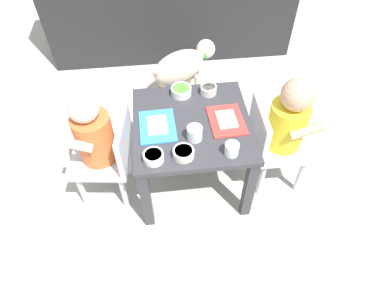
{
  "coord_description": "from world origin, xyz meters",
  "views": [
    {
      "loc": [
        -0.13,
        -1.07,
        1.49
      ],
      "look_at": [
        0.0,
        0.0,
        0.27
      ],
      "focal_mm": 31.47,
      "sensor_mm": 36.0,
      "label": 1
    }
  ],
  "objects_px": {
    "water_cup_right": "(232,150)",
    "cereal_bowl_left_side": "(154,157)",
    "food_tray_left": "(157,126)",
    "dog": "(183,65)",
    "cereal_bowl_right_side": "(181,91)",
    "dining_table": "(192,134)",
    "veggie_bowl_near": "(209,89)",
    "seated_child_left": "(97,138)",
    "food_tray_right": "(227,120)",
    "veggie_bowl_far": "(184,153)",
    "water_cup_left": "(195,134)",
    "seated_child_right": "(285,123)"
  },
  "relations": [
    {
      "from": "water_cup_right",
      "to": "cereal_bowl_left_side",
      "type": "distance_m",
      "value": 0.32
    },
    {
      "from": "food_tray_left",
      "to": "water_cup_right",
      "type": "xyz_separation_m",
      "value": [
        0.3,
        -0.19,
        0.02
      ]
    },
    {
      "from": "dog",
      "to": "cereal_bowl_right_side",
      "type": "bearing_deg",
      "value": -96.3
    },
    {
      "from": "dining_table",
      "to": "veggie_bowl_near",
      "type": "distance_m",
      "value": 0.24
    },
    {
      "from": "dining_table",
      "to": "food_tray_left",
      "type": "bearing_deg",
      "value": -176.11
    },
    {
      "from": "seated_child_left",
      "to": "food_tray_right",
      "type": "distance_m",
      "value": 0.58
    },
    {
      "from": "veggie_bowl_far",
      "to": "cereal_bowl_right_side",
      "type": "bearing_deg",
      "value": 85.84
    },
    {
      "from": "dog",
      "to": "water_cup_right",
      "type": "bearing_deg",
      "value": -82.88
    },
    {
      "from": "seated_child_left",
      "to": "food_tray_left",
      "type": "bearing_deg",
      "value": 1.95
    },
    {
      "from": "dining_table",
      "to": "water_cup_left",
      "type": "bearing_deg",
      "value": -88.33
    },
    {
      "from": "dining_table",
      "to": "water_cup_left",
      "type": "xyz_separation_m",
      "value": [
        0.0,
        -0.1,
        0.1
      ]
    },
    {
      "from": "water_cup_right",
      "to": "cereal_bowl_right_side",
      "type": "xyz_separation_m",
      "value": [
        -0.17,
        0.4,
        -0.0
      ]
    },
    {
      "from": "seated_child_left",
      "to": "water_cup_right",
      "type": "xyz_separation_m",
      "value": [
        0.57,
        -0.18,
        0.05
      ]
    },
    {
      "from": "seated_child_left",
      "to": "water_cup_left",
      "type": "height_order",
      "value": "seated_child_left"
    },
    {
      "from": "seated_child_left",
      "to": "dog",
      "type": "height_order",
      "value": "seated_child_left"
    },
    {
      "from": "food_tray_right",
      "to": "veggie_bowl_near",
      "type": "bearing_deg",
      "value": 104.11
    },
    {
      "from": "food_tray_left",
      "to": "cereal_bowl_right_side",
      "type": "distance_m",
      "value": 0.25
    },
    {
      "from": "seated_child_left",
      "to": "veggie_bowl_far",
      "type": "bearing_deg",
      "value": -25.01
    },
    {
      "from": "cereal_bowl_right_side",
      "to": "dog",
      "type": "bearing_deg",
      "value": 83.7
    },
    {
      "from": "dog",
      "to": "food_tray_left",
      "type": "distance_m",
      "value": 0.76
    },
    {
      "from": "water_cup_right",
      "to": "veggie_bowl_near",
      "type": "distance_m",
      "value": 0.4
    },
    {
      "from": "dining_table",
      "to": "food_tray_left",
      "type": "relative_size",
      "value": 2.51
    },
    {
      "from": "seated_child_left",
      "to": "seated_child_right",
      "type": "bearing_deg",
      "value": -1.05
    },
    {
      "from": "seated_child_right",
      "to": "veggie_bowl_near",
      "type": "xyz_separation_m",
      "value": [
        -0.32,
        0.23,
        0.04
      ]
    },
    {
      "from": "dining_table",
      "to": "seated_child_left",
      "type": "relative_size",
      "value": 0.84
    },
    {
      "from": "veggie_bowl_far",
      "to": "seated_child_left",
      "type": "bearing_deg",
      "value": 154.99
    },
    {
      "from": "veggie_bowl_far",
      "to": "cereal_bowl_right_side",
      "type": "xyz_separation_m",
      "value": [
        0.03,
        0.39,
        0.0
      ]
    },
    {
      "from": "seated_child_left",
      "to": "dog",
      "type": "relative_size",
      "value": 1.43
    },
    {
      "from": "seated_child_right",
      "to": "cereal_bowl_right_side",
      "type": "xyz_separation_m",
      "value": [
        -0.46,
        0.24,
        0.04
      ]
    },
    {
      "from": "water_cup_left",
      "to": "cereal_bowl_left_side",
      "type": "height_order",
      "value": "water_cup_left"
    },
    {
      "from": "dining_table",
      "to": "veggie_bowl_near",
      "type": "relative_size",
      "value": 6.78
    },
    {
      "from": "cereal_bowl_right_side",
      "to": "cereal_bowl_left_side",
      "type": "bearing_deg",
      "value": -110.78
    },
    {
      "from": "food_tray_left",
      "to": "water_cup_right",
      "type": "relative_size",
      "value": 3.55
    },
    {
      "from": "seated_child_left",
      "to": "cereal_bowl_right_side",
      "type": "xyz_separation_m",
      "value": [
        0.4,
        0.22,
        0.05
      ]
    },
    {
      "from": "water_cup_right",
      "to": "veggie_bowl_far",
      "type": "distance_m",
      "value": 0.2
    },
    {
      "from": "seated_child_right",
      "to": "cereal_bowl_left_side",
      "type": "xyz_separation_m",
      "value": [
        -0.61,
        -0.16,
        0.04
      ]
    },
    {
      "from": "food_tray_left",
      "to": "cereal_bowl_right_side",
      "type": "height_order",
      "value": "cereal_bowl_right_side"
    },
    {
      "from": "seated_child_left",
      "to": "veggie_bowl_near",
      "type": "relative_size",
      "value": 8.08
    },
    {
      "from": "food_tray_left",
      "to": "water_cup_right",
      "type": "height_order",
      "value": "water_cup_right"
    },
    {
      "from": "food_tray_right",
      "to": "cereal_bowl_right_side",
      "type": "height_order",
      "value": "cereal_bowl_right_side"
    },
    {
      "from": "seated_child_right",
      "to": "dog",
      "type": "bearing_deg",
      "value": 118.37
    },
    {
      "from": "seated_child_left",
      "to": "food_tray_right",
      "type": "bearing_deg",
      "value": 0.9
    },
    {
      "from": "dog",
      "to": "cereal_bowl_right_side",
      "type": "xyz_separation_m",
      "value": [
        -0.06,
        -0.5,
        0.21
      ]
    },
    {
      "from": "food_tray_right",
      "to": "dog",
      "type": "bearing_deg",
      "value": 100.22
    },
    {
      "from": "dog",
      "to": "water_cup_right",
      "type": "xyz_separation_m",
      "value": [
        0.11,
        -0.91,
        0.21
      ]
    },
    {
      "from": "cereal_bowl_right_side",
      "to": "veggie_bowl_near",
      "type": "bearing_deg",
      "value": -2.77
    },
    {
      "from": "water_cup_left",
      "to": "dining_table",
      "type": "bearing_deg",
      "value": 91.67
    },
    {
      "from": "water_cup_left",
      "to": "veggie_bowl_far",
      "type": "distance_m",
      "value": 0.11
    },
    {
      "from": "seated_child_right",
      "to": "food_tray_right",
      "type": "height_order",
      "value": "seated_child_right"
    },
    {
      "from": "cereal_bowl_left_side",
      "to": "seated_child_right",
      "type": "bearing_deg",
      "value": 15.0
    }
  ]
}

